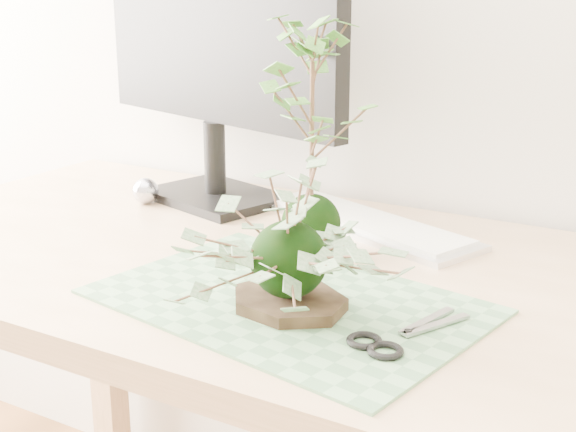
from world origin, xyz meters
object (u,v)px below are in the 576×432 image
object	(u,v)px
desk	(342,331)
monitor	(215,31)
ivy_kokedama	(289,224)
keyboard	(365,223)
maple_kokedama	(312,78)

from	to	relation	value
desk	monitor	bearing A→B (deg)	148.86
ivy_kokedama	monitor	size ratio (longest dim) A/B	0.52
keyboard	desk	bearing A→B (deg)	-52.33
desk	ivy_kokedama	distance (m)	0.25
desk	monitor	size ratio (longest dim) A/B	2.76
desk	maple_kokedama	size ratio (longest dim) A/B	4.36
monitor	keyboard	bearing A→B (deg)	12.74
desk	ivy_kokedama	xyz separation A→B (m)	(-0.00, -0.15, 0.20)
keyboard	monitor	xyz separation A→B (m)	(-0.30, 0.02, 0.29)
keyboard	monitor	size ratio (longest dim) A/B	0.74
desk	ivy_kokedama	bearing A→B (deg)	-90.22
keyboard	ivy_kokedama	bearing A→B (deg)	-59.50
monitor	ivy_kokedama	bearing A→B (deg)	-29.66
desk	monitor	xyz separation A→B (m)	(-0.37, 0.22, 0.39)
maple_kokedama	keyboard	size ratio (longest dim) A/B	0.85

